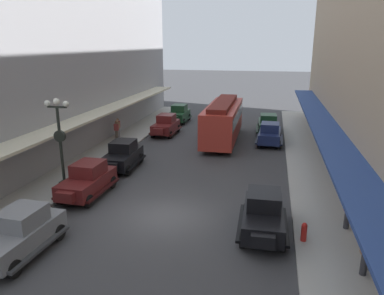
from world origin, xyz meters
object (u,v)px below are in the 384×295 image
parked_car_3 (263,213)px  parked_car_5 (270,133)px  parked_car_7 (166,124)px  pedestrian_0 (116,131)px  streetcar (223,119)px  lamp_post_with_clock (60,141)px  pedestrian_5 (118,127)px  pedestrian_4 (372,248)px  fire_hydrant (304,232)px  parked_car_6 (87,179)px  pedestrian_2 (118,128)px  parked_car_2 (123,155)px  parked_car_4 (268,123)px  parked_car_1 (19,232)px  pedestrian_1 (365,254)px  pedestrian_3 (348,210)px  parked_car_0 (179,113)px

parked_car_3 → parked_car_5: bearing=89.7°
parked_car_7 → pedestrian_0: bearing=-134.3°
streetcar → lamp_post_with_clock: size_ratio=1.86×
parked_car_5 → pedestrian_5: 13.11m
parked_car_5 → pedestrian_4: bearing=-77.6°
parked_car_3 → fire_hydrant: parked_car_3 is taller
parked_car_6 → pedestrian_2: size_ratio=2.62×
parked_car_5 → parked_car_7: size_ratio=1.00×
parked_car_2 → fire_hydrant: bearing=-33.9°
parked_car_5 → pedestrian_4: size_ratio=2.57×
parked_car_4 → pedestrian_2: bearing=-158.2°
parked_car_5 → lamp_post_with_clock: lamp_post_with_clock is taller
streetcar → pedestrian_4: streetcar is taller
parked_car_4 → parked_car_1: bearing=-111.9°
parked_car_5 → streetcar: bearing=178.1°
parked_car_3 → parked_car_4: (-0.13, 19.04, 0.00)m
parked_car_3 → lamp_post_with_clock: bearing=168.2°
pedestrian_4 → parked_car_6: bearing=162.0°
parked_car_2 → parked_car_4: size_ratio=1.00×
parked_car_2 → streetcar: 10.16m
pedestrian_1 → parked_car_3: bearing=144.3°
parked_car_2 → parked_car_6: (-0.08, -4.74, 0.00)m
pedestrian_3 → pedestrian_4: bearing=-85.3°
parked_car_4 → parked_car_5: bearing=-86.9°
parked_car_3 → pedestrian_0: (-12.63, 13.15, 0.05)m
parked_car_2 → parked_car_7: 9.70m
parked_car_0 → streetcar: bearing=-50.9°
pedestrian_1 → pedestrian_2: same height
pedestrian_1 → pedestrian_5: (-16.61, 16.95, 0.00)m
parked_car_4 → fire_hydrant: parked_car_4 is taller
lamp_post_with_clock → pedestrian_1: (14.65, -4.90, -2.00)m
parked_car_6 → lamp_post_with_clock: lamp_post_with_clock is taller
pedestrian_1 → pedestrian_3: 3.49m
parked_car_5 → pedestrian_2: 13.00m
parked_car_5 → pedestrian_0: (-12.71, -2.04, 0.05)m
pedestrian_2 → parked_car_5: bearing=5.5°
parked_car_7 → pedestrian_1: size_ratio=2.61×
streetcar → fire_hydrant: (5.56, -15.94, -1.34)m
parked_car_1 → parked_car_6: bearing=92.1°
pedestrian_3 → pedestrian_5: (-16.64, 13.46, -0.02)m
pedestrian_0 → pedestrian_2: size_ratio=1.00×
parked_car_3 → pedestrian_3: size_ratio=2.57×
parked_car_6 → pedestrian_4: parked_car_6 is taller
fire_hydrant → pedestrian_1: size_ratio=0.50×
parked_car_4 → lamp_post_with_clock: bearing=-123.1°
parked_car_4 → streetcar: (-3.73, -3.72, 0.96)m
pedestrian_1 → pedestrian_3: pedestrian_3 is taller
parked_car_1 → streetcar: streetcar is taller
parked_car_4 → parked_car_6: size_ratio=1.01×
parked_car_7 → lamp_post_with_clock: lamp_post_with_clock is taller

